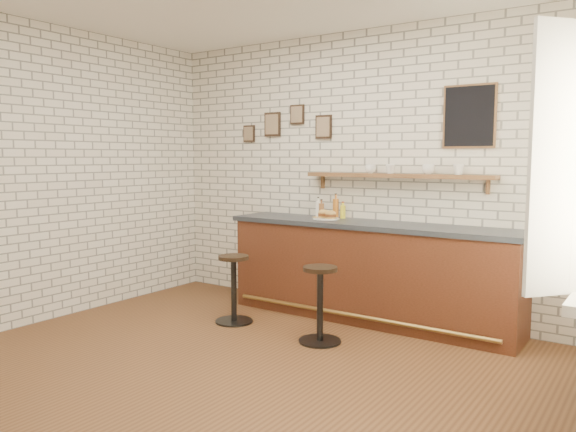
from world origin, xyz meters
The scene contains 17 objects.
ground centered at (0.00, 0.00, 0.00)m, with size 5.00×5.00×0.00m, color brown.
bar_counter centered at (0.22, 1.70, 0.51)m, with size 3.10×0.65×1.01m.
sandwich_plate centered at (-0.30, 1.72, 1.02)m, with size 0.28×0.28×0.01m, color white.
ciabatta_sandwich centered at (-0.29, 1.72, 1.06)m, with size 0.26×0.19×0.08m.
potato_chips centered at (-0.33, 1.71, 1.02)m, with size 0.27×0.17×0.00m.
bitters_bottle_brown centered at (-0.46, 1.88, 1.09)m, with size 0.06×0.06×0.20m.
bitters_bottle_white centered at (-0.51, 1.88, 1.10)m, with size 0.06×0.06×0.22m.
bitters_bottle_amber centered at (-0.28, 1.88, 1.12)m, with size 0.06×0.06×0.27m.
condiment_bottle_yellow centered at (-0.19, 1.88, 1.09)m, with size 0.06×0.06×0.18m.
bar_stool_left centered at (-0.87, 0.86, 0.37)m, with size 0.38×0.38×0.68m.
bar_stool_right centered at (0.17, 0.82, 0.37)m, with size 0.39×0.39×0.69m.
wall_shelf centered at (0.40, 1.90, 1.48)m, with size 2.00×0.18×0.18m.
shelf_cup_a centered at (0.12, 1.90, 1.54)m, with size 0.11×0.11×0.09m, color white.
shelf_cup_b centered at (0.34, 1.90, 1.55)m, with size 0.10×0.10×0.10m, color white.
shelf_cup_c centered at (0.74, 1.90, 1.55)m, with size 0.12×0.12×0.10m, color white.
shelf_cup_d centered at (1.04, 1.90, 1.55)m, with size 0.11×0.11×0.10m, color white.
back_wall_decor centered at (0.23, 1.98, 2.05)m, with size 2.96×0.02×0.56m.
Camera 1 is at (2.72, -3.41, 1.67)m, focal length 35.00 mm.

